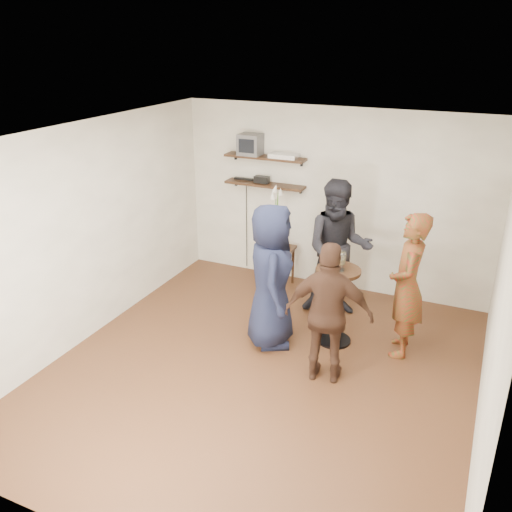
{
  "coord_description": "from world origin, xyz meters",
  "views": [
    {
      "loc": [
        2.06,
        -4.67,
        3.51
      ],
      "look_at": [
        -0.24,
        0.4,
        1.2
      ],
      "focal_mm": 38.0,
      "sensor_mm": 36.0,
      "label": 1
    }
  ],
  "objects_px": {
    "person_brown": "(329,314)",
    "side_table": "(276,255)",
    "person_plaid": "(407,286)",
    "person_dark": "(338,249)",
    "dvd_deck": "(284,156)",
    "drinks_table": "(337,296)",
    "radio": "(262,180)",
    "crt_monitor": "(251,144)",
    "person_navy": "(271,276)"
  },
  "relations": [
    {
      "from": "side_table",
      "to": "person_dark",
      "type": "distance_m",
      "value": 1.19
    },
    {
      "from": "person_navy",
      "to": "dvd_deck",
      "type": "bearing_deg",
      "value": -7.44
    },
    {
      "from": "person_dark",
      "to": "person_plaid",
      "type": "bearing_deg",
      "value": -49.16
    },
    {
      "from": "radio",
      "to": "person_brown",
      "type": "height_order",
      "value": "person_brown"
    },
    {
      "from": "radio",
      "to": "person_brown",
      "type": "bearing_deg",
      "value": -51.65
    },
    {
      "from": "drinks_table",
      "to": "crt_monitor",
      "type": "bearing_deg",
      "value": 141.24
    },
    {
      "from": "drinks_table",
      "to": "person_brown",
      "type": "xyz_separation_m",
      "value": [
        0.13,
        -0.77,
        0.17
      ]
    },
    {
      "from": "dvd_deck",
      "to": "drinks_table",
      "type": "bearing_deg",
      "value": -48.52
    },
    {
      "from": "radio",
      "to": "side_table",
      "type": "relative_size",
      "value": 0.37
    },
    {
      "from": "drinks_table",
      "to": "person_dark",
      "type": "relative_size",
      "value": 0.53
    },
    {
      "from": "dvd_deck",
      "to": "person_navy",
      "type": "bearing_deg",
      "value": -72.47
    },
    {
      "from": "drinks_table",
      "to": "person_brown",
      "type": "bearing_deg",
      "value": -80.17
    },
    {
      "from": "side_table",
      "to": "drinks_table",
      "type": "distance_m",
      "value": 1.71
    },
    {
      "from": "drinks_table",
      "to": "person_navy",
      "type": "height_order",
      "value": "person_navy"
    },
    {
      "from": "crt_monitor",
      "to": "person_plaid",
      "type": "relative_size",
      "value": 0.19
    },
    {
      "from": "crt_monitor",
      "to": "dvd_deck",
      "type": "height_order",
      "value": "crt_monitor"
    },
    {
      "from": "side_table",
      "to": "drinks_table",
      "type": "xyz_separation_m",
      "value": [
        1.26,
        -1.15,
        0.12
      ]
    },
    {
      "from": "side_table",
      "to": "drinks_table",
      "type": "relative_size",
      "value": 0.62
    },
    {
      "from": "person_brown",
      "to": "side_table",
      "type": "bearing_deg",
      "value": -63.94
    },
    {
      "from": "dvd_deck",
      "to": "person_dark",
      "type": "relative_size",
      "value": 0.22
    },
    {
      "from": "crt_monitor",
      "to": "drinks_table",
      "type": "height_order",
      "value": "crt_monitor"
    },
    {
      "from": "dvd_deck",
      "to": "person_brown",
      "type": "distance_m",
      "value": 2.83
    },
    {
      "from": "dvd_deck",
      "to": "person_navy",
      "type": "distance_m",
      "value": 2.11
    },
    {
      "from": "person_plaid",
      "to": "person_navy",
      "type": "relative_size",
      "value": 0.98
    },
    {
      "from": "person_plaid",
      "to": "person_dark",
      "type": "xyz_separation_m",
      "value": [
        -1.0,
        0.64,
        0.05
      ]
    },
    {
      "from": "drinks_table",
      "to": "person_brown",
      "type": "relative_size",
      "value": 0.61
    },
    {
      "from": "dvd_deck",
      "to": "side_table",
      "type": "relative_size",
      "value": 0.67
    },
    {
      "from": "crt_monitor",
      "to": "person_dark",
      "type": "bearing_deg",
      "value": -23.55
    },
    {
      "from": "crt_monitor",
      "to": "drinks_table",
      "type": "distance_m",
      "value": 2.68
    },
    {
      "from": "radio",
      "to": "person_plaid",
      "type": "bearing_deg",
      "value": -29.01
    },
    {
      "from": "radio",
      "to": "crt_monitor",
      "type": "bearing_deg",
      "value": 180.0
    },
    {
      "from": "dvd_deck",
      "to": "person_brown",
      "type": "height_order",
      "value": "dvd_deck"
    },
    {
      "from": "person_dark",
      "to": "person_brown",
      "type": "xyz_separation_m",
      "value": [
        0.35,
        -1.52,
        -0.12
      ]
    },
    {
      "from": "side_table",
      "to": "person_dark",
      "type": "relative_size",
      "value": 0.33
    },
    {
      "from": "radio",
      "to": "person_navy",
      "type": "xyz_separation_m",
      "value": [
        0.9,
        -1.76,
        -0.64
      ]
    },
    {
      "from": "person_navy",
      "to": "person_brown",
      "type": "bearing_deg",
      "value": -142.57
    },
    {
      "from": "dvd_deck",
      "to": "person_plaid",
      "type": "height_order",
      "value": "dvd_deck"
    },
    {
      "from": "person_plaid",
      "to": "person_dark",
      "type": "relative_size",
      "value": 0.94
    },
    {
      "from": "person_navy",
      "to": "side_table",
      "type": "bearing_deg",
      "value": -4.67
    },
    {
      "from": "dvd_deck",
      "to": "person_dark",
      "type": "xyz_separation_m",
      "value": [
        1.05,
        -0.68,
        -0.99
      ]
    },
    {
      "from": "dvd_deck",
      "to": "person_brown",
      "type": "bearing_deg",
      "value": -57.57
    },
    {
      "from": "radio",
      "to": "person_dark",
      "type": "height_order",
      "value": "person_dark"
    },
    {
      "from": "drinks_table",
      "to": "person_dark",
      "type": "bearing_deg",
      "value": 106.39
    },
    {
      "from": "drinks_table",
      "to": "person_plaid",
      "type": "relative_size",
      "value": 0.56
    },
    {
      "from": "person_plaid",
      "to": "person_brown",
      "type": "height_order",
      "value": "person_plaid"
    },
    {
      "from": "person_navy",
      "to": "person_brown",
      "type": "distance_m",
      "value": 0.95
    },
    {
      "from": "dvd_deck",
      "to": "drinks_table",
      "type": "distance_m",
      "value": 2.3
    },
    {
      "from": "radio",
      "to": "drinks_table",
      "type": "relative_size",
      "value": 0.23
    },
    {
      "from": "radio",
      "to": "side_table",
      "type": "bearing_deg",
      "value": -38.59
    },
    {
      "from": "crt_monitor",
      "to": "side_table",
      "type": "relative_size",
      "value": 0.54
    }
  ]
}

